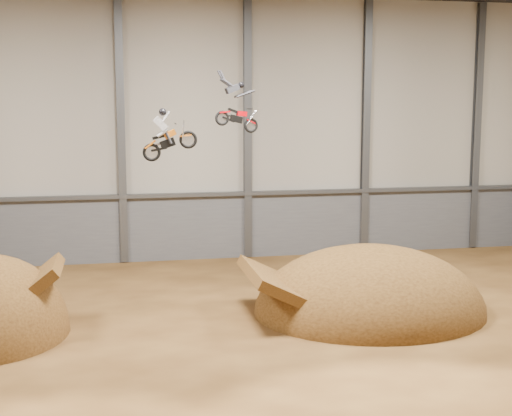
# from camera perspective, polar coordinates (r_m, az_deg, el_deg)

# --- Properties ---
(floor) EXTENTS (40.00, 40.00, 0.00)m
(floor) POSITION_cam_1_polar(r_m,az_deg,el_deg) (24.68, -1.96, -11.53)
(floor) COLOR #472C13
(floor) RESTS_ON ground
(back_wall) EXTENTS (40.00, 0.10, 14.00)m
(back_wall) POSITION_cam_1_polar(r_m,az_deg,el_deg) (38.10, -5.70, 6.25)
(back_wall) COLOR #A8A195
(back_wall) RESTS_ON ground
(lower_band_back) EXTENTS (39.80, 0.18, 3.50)m
(lower_band_back) POSITION_cam_1_polar(r_m,az_deg,el_deg) (38.56, -5.57, -1.57)
(lower_band_back) COLOR #585A61
(lower_band_back) RESTS_ON ground
(steel_rail) EXTENTS (39.80, 0.35, 0.20)m
(steel_rail) POSITION_cam_1_polar(r_m,az_deg,el_deg) (38.14, -5.59, 1.05)
(steel_rail) COLOR #47494F
(steel_rail) RESTS_ON lower_band_back
(steel_column_2) EXTENTS (0.40, 0.36, 13.90)m
(steel_column_2) POSITION_cam_1_polar(r_m,az_deg,el_deg) (37.72, -10.74, 6.13)
(steel_column_2) COLOR #47494F
(steel_column_2) RESTS_ON ground
(steel_column_3) EXTENTS (0.40, 0.36, 13.90)m
(steel_column_3) POSITION_cam_1_polar(r_m,az_deg,el_deg) (38.37, -0.68, 6.31)
(steel_column_3) COLOR #47494F
(steel_column_3) RESTS_ON ground
(steel_column_4) EXTENTS (0.40, 0.36, 13.90)m
(steel_column_4) POSITION_cam_1_polar(r_m,az_deg,el_deg) (40.14, 8.77, 6.31)
(steel_column_4) COLOR #47494F
(steel_column_4) RESTS_ON ground
(steel_column_5) EXTENTS (0.40, 0.36, 13.90)m
(steel_column_5) POSITION_cam_1_polar(r_m,az_deg,el_deg) (42.88, 17.22, 6.16)
(steel_column_5) COLOR #47494F
(steel_column_5) RESTS_ON ground
(landing_ramp) EXTENTS (9.41, 8.33, 5.43)m
(landing_ramp) POSITION_cam_1_polar(r_m,az_deg,el_deg) (29.59, 9.04, -8.21)
(landing_ramp) COLOR #402710
(landing_ramp) RESTS_ON ground
(fmx_rider_a) EXTENTS (2.61, 0.88, 2.46)m
(fmx_rider_a) POSITION_cam_1_polar(r_m,az_deg,el_deg) (26.90, -6.69, 6.30)
(fmx_rider_a) COLOR orange
(fmx_rider_b) EXTENTS (2.96, 1.21, 2.63)m
(fmx_rider_b) POSITION_cam_1_polar(r_m,az_deg,el_deg) (28.75, -1.69, 8.44)
(fmx_rider_b) COLOR #B1030A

